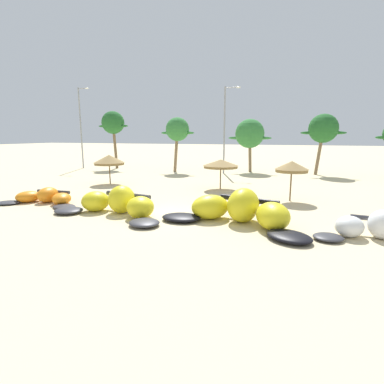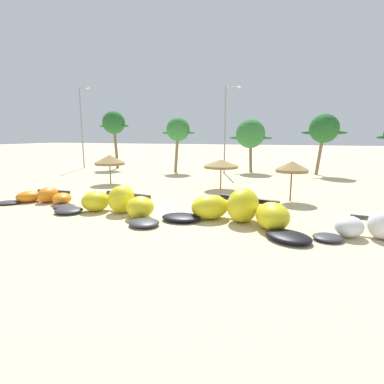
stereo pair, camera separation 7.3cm
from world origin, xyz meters
name	(u,v)px [view 1 (the left image)]	position (x,y,z in m)	size (l,w,h in m)	color
ground_plane	(167,214)	(0.00, 0.00, 0.00)	(260.00, 260.00, 0.00)	beige
kite_far_left	(45,197)	(-8.92, 0.08, 0.39)	(6.21, 3.05, 1.02)	#333338
kite_left	(117,204)	(-2.73, -0.90, 0.62)	(7.38, 3.93, 1.62)	#333338
kite_left_of_center	(240,211)	(4.27, -0.54, 0.68)	(7.93, 4.75, 1.79)	black
kite_center	(383,230)	(10.55, -1.14, 0.49)	(5.80, 2.91, 1.29)	#333338
beach_umbrella_near_van	(109,160)	(-9.43, 8.52, 2.25)	(2.84, 2.84, 2.70)	brown
beach_umbrella_middle	(221,164)	(0.99, 9.11, 2.14)	(2.98, 2.98, 2.50)	brown
beach_umbrella_near_palms	(292,167)	(6.65, 6.02, 2.38)	(2.25, 2.25, 2.76)	brown
palm_leftmost	(113,123)	(-16.52, 20.43, 6.05)	(4.52, 3.01, 7.65)	brown
palm_left	(177,130)	(-6.88, 19.44, 5.10)	(4.29, 2.86, 6.62)	#7F6647
palm_left_of_gap	(250,134)	(1.51, 22.15, 4.63)	(5.27, 3.51, 6.43)	#7F6647
palm_center_left	(323,129)	(9.72, 21.89, 5.17)	(4.84, 3.23, 6.85)	#7F6647
lamppost_west	(81,125)	(-20.69, 19.23, 5.89)	(1.74, 0.24, 10.69)	gray
lamppost_west_center	(226,126)	(-0.99, 19.79, 5.53)	(1.88, 0.24, 9.94)	gray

